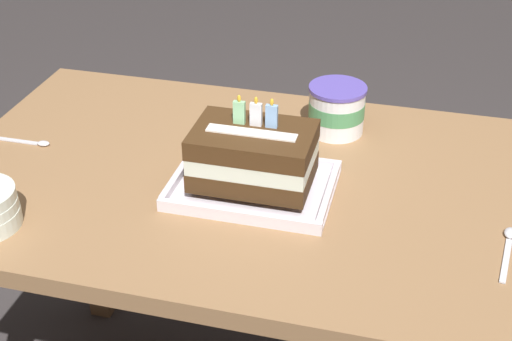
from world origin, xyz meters
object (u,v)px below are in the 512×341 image
object	(u,v)px
foil_tray	(253,187)
serving_spoon_near_tray	(30,142)
serving_spoon_by_bowls	(509,242)
birthday_cake	(253,155)
ice_cream_tub	(337,109)

from	to	relation	value
foil_tray	serving_spoon_near_tray	size ratio (longest dim) A/B	2.13
foil_tray	serving_spoon_by_bowls	bearing A→B (deg)	-6.22
serving_spoon_near_tray	serving_spoon_by_bowls	size ratio (longest dim) A/B	0.93
foil_tray	serving_spoon_by_bowls	xyz separation A→B (m)	(0.46, -0.05, -0.00)
foil_tray	birthday_cake	size ratio (longest dim) A/B	1.37
ice_cream_tub	serving_spoon_near_tray	size ratio (longest dim) A/B	0.87
birthday_cake	serving_spoon_by_bowls	distance (m)	0.47
birthday_cake	foil_tray	bearing A→B (deg)	-90.00
ice_cream_tub	serving_spoon_by_bowls	world-z (taller)	ice_cream_tub
serving_spoon_by_bowls	birthday_cake	bearing A→B (deg)	173.76
foil_tray	birthday_cake	world-z (taller)	birthday_cake
birthday_cake	serving_spoon_near_tray	size ratio (longest dim) A/B	1.56
foil_tray	birthday_cake	distance (m)	0.07
birthday_cake	serving_spoon_near_tray	distance (m)	0.50
foil_tray	ice_cream_tub	world-z (taller)	ice_cream_tub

